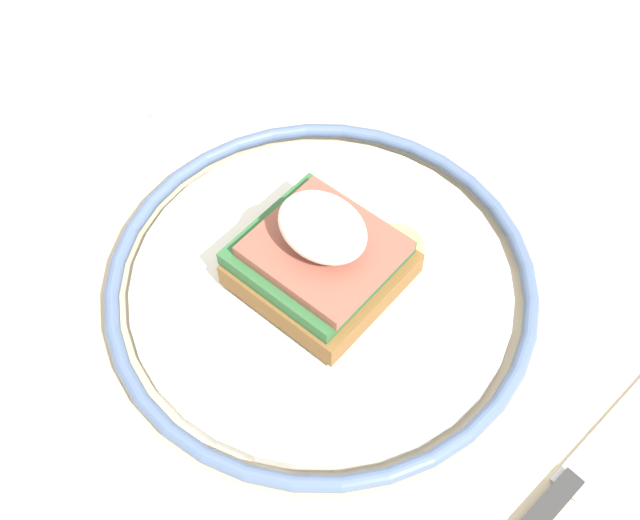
{
  "coord_description": "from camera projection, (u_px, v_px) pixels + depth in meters",
  "views": [
    {
      "loc": [
        0.22,
        -0.22,
        1.19
      ],
      "look_at": [
        0.03,
        -0.0,
        0.78
      ],
      "focal_mm": 45.0,
      "sensor_mm": 36.0,
      "label": 1
    }
  ],
  "objects": [
    {
      "name": "plate",
      "position": [
        320.0,
        284.0,
        0.52
      ],
      "size": [
        0.28,
        0.28,
        0.02
      ],
      "color": "silver",
      "rests_on": "dining_table"
    },
    {
      "name": "fork",
      "position": [
        131.0,
        141.0,
        0.6
      ],
      "size": [
        0.02,
        0.14,
        0.0
      ],
      "color": "silver",
      "rests_on": "dining_table"
    },
    {
      "name": "knife",
      "position": [
        562.0,
        492.0,
        0.44
      ],
      "size": [
        0.03,
        0.2,
        0.01
      ],
      "color": "#2D2D2D",
      "rests_on": "dining_table"
    },
    {
      "name": "sandwich",
      "position": [
        321.0,
        254.0,
        0.49
      ],
      "size": [
        0.09,
        0.11,
        0.07
      ],
      "color": "brown",
      "rests_on": "plate"
    },
    {
      "name": "dining_table",
      "position": [
        290.0,
        347.0,
        0.63
      ],
      "size": [
        1.04,
        0.77,
        0.75
      ],
      "color": "#C6B28E",
      "rests_on": "ground_plane"
    }
  ]
}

